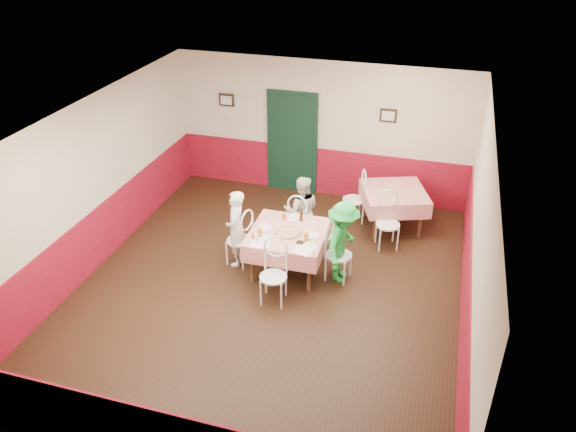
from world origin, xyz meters
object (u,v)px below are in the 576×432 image
(glass_b, at_px, (306,237))
(diner_far, at_px, (301,211))
(diner_left, at_px, (236,228))
(chair_near, at_px, (273,277))
(glass_c, at_px, (284,216))
(wallet, at_px, (300,242))
(chair_second_a, at_px, (354,200))
(chair_left, at_px, (239,240))
(glass_a, at_px, (260,233))
(second_table, at_px, (393,209))
(diner_right, at_px, (343,243))
(chair_far, at_px, (301,222))
(chair_right, at_px, (339,255))
(beer_bottle, at_px, (301,215))
(pizza, at_px, (288,233))
(main_table, at_px, (288,251))
(chair_second_b, at_px, (388,225))

(glass_b, height_order, diner_far, diner_far)
(glass_b, height_order, diner_left, diner_left)
(chair_near, distance_m, diner_far, 1.76)
(diner_left, bearing_deg, glass_c, 108.27)
(wallet, bearing_deg, chair_second_a, 77.44)
(chair_left, relative_size, glass_a, 6.52)
(chair_near, bearing_deg, glass_b, 58.98)
(second_table, relative_size, diner_right, 0.80)
(wallet, bearing_deg, chair_far, 103.65)
(glass_a, distance_m, diner_left, 0.59)
(chair_second_a, bearing_deg, chair_right, -16.72)
(beer_bottle, xyz_separation_m, diner_right, (0.79, -0.38, -0.17))
(chair_left, distance_m, glass_c, 0.86)
(chair_left, xyz_separation_m, beer_bottle, (0.96, 0.42, 0.42))
(pizza, bearing_deg, diner_far, 91.87)
(main_table, xyz_separation_m, chair_right, (0.85, 0.02, 0.08))
(chair_far, xyz_separation_m, chair_second_b, (1.50, 0.35, 0.00))
(chair_second_b, bearing_deg, pizza, -159.65)
(second_table, distance_m, glass_b, 2.46)
(glass_b, relative_size, diner_right, 0.10)
(chair_right, bearing_deg, glass_a, 111.13)
(chair_left, xyz_separation_m, chair_second_b, (2.33, 1.22, 0.00))
(main_table, height_order, glass_c, glass_c)
(main_table, distance_m, wallet, 0.56)
(glass_b, xyz_separation_m, glass_c, (-0.54, 0.56, -0.01))
(chair_left, bearing_deg, diner_right, 103.81)
(chair_second_a, bearing_deg, diner_left, -59.91)
(glass_a, relative_size, beer_bottle, 0.63)
(chair_left, height_order, diner_far, diner_far)
(glass_c, distance_m, diner_left, 0.83)
(chair_second_a, distance_m, chair_second_b, 1.06)
(main_table, height_order, second_table, same)
(chair_right, height_order, chair_far, same)
(glass_c, relative_size, wallet, 1.14)
(pizza, distance_m, glass_c, 0.47)
(chair_left, xyz_separation_m, wallet, (1.13, -0.26, 0.32))
(chair_second_a, bearing_deg, glass_c, -50.27)
(second_table, distance_m, wallet, 2.56)
(chair_left, distance_m, chair_second_a, 2.52)
(chair_second_b, height_order, glass_a, chair_second_b)
(chair_near, bearing_deg, pizza, 86.26)
(glass_a, bearing_deg, glass_c, 72.38)
(chair_left, bearing_deg, glass_a, 74.10)
(second_table, xyz_separation_m, diner_left, (-2.38, -1.97, 0.30))
(chair_right, relative_size, chair_far, 1.00)
(chair_second_b, xyz_separation_m, beer_bottle, (-1.37, -0.80, 0.42))
(chair_right, xyz_separation_m, diner_left, (-1.75, -0.03, 0.23))
(chair_left, distance_m, chair_far, 1.20)
(second_table, xyz_separation_m, glass_c, (-1.66, -1.58, 0.45))
(chair_left, bearing_deg, diner_far, 150.45)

